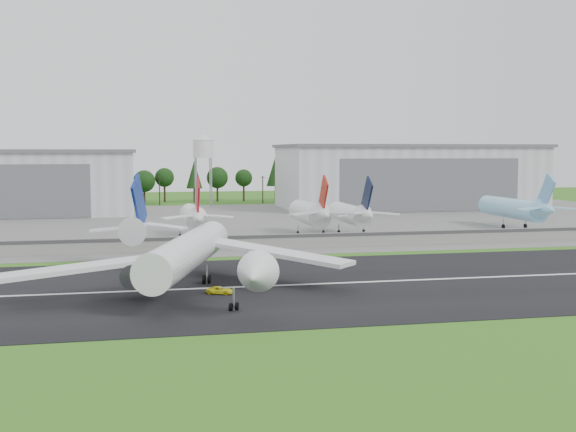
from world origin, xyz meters
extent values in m
plane|color=#276517|center=(0.00, 0.00, 0.00)|extent=(600.00, 600.00, 0.00)
cube|color=black|center=(0.00, 10.00, 0.05)|extent=(320.00, 60.00, 0.10)
cube|color=white|center=(0.00, 10.00, 0.11)|extent=(220.00, 1.00, 0.02)
cube|color=slate|center=(0.00, 120.00, 0.05)|extent=(320.00, 150.00, 0.10)
cube|color=gray|center=(0.00, 55.00, 1.75)|extent=(240.00, 0.50, 3.50)
cube|color=#38383A|center=(0.00, 54.70, 3.00)|extent=(240.00, 0.12, 0.70)
cube|color=silver|center=(75.00, 165.00, 12.00)|extent=(100.00, 45.00, 24.00)
cube|color=#595B60|center=(75.00, 165.00, 24.60)|extent=(102.00, 47.00, 1.20)
cube|color=#595B60|center=(75.00, 142.35, 10.08)|extent=(70.00, 0.30, 19.68)
cylinder|color=#99999E|center=(-8.00, 182.00, 10.00)|extent=(0.50, 0.50, 20.00)
cylinder|color=#99999E|center=(-2.00, 188.00, 10.00)|extent=(0.50, 0.50, 20.00)
cylinder|color=silver|center=(-5.00, 185.00, 23.50)|extent=(8.00, 8.00, 7.00)
cone|color=silver|center=(-5.00, 185.00, 28.20)|extent=(8.40, 8.40, 2.40)
cylinder|color=white|center=(-24.01, 10.00, 6.20)|extent=(18.14, 43.82, 5.80)
cone|color=white|center=(-16.86, -13.96, 6.20)|extent=(7.27, 7.41, 5.80)
cone|color=white|center=(-31.59, 35.39, 7.40)|extent=(7.85, 10.20, 5.51)
cube|color=navy|center=(-31.44, 34.91, 12.70)|extent=(3.21, 9.28, 11.13)
cube|color=white|center=(-9.06, 12.37, 5.40)|extent=(23.78, 23.57, 2.65)
cylinder|color=#333338|center=(-13.91, 9.36, 3.80)|extent=(5.21, 6.36, 3.80)
cube|color=white|center=(-26.65, 36.34, 7.80)|extent=(9.23, 7.75, 0.98)
cube|color=white|center=(-37.81, 3.80, 5.40)|extent=(28.52, 10.92, 2.65)
cylinder|color=#333338|center=(-32.11, 3.93, 3.80)|extent=(5.21, 6.36, 3.80)
cube|color=white|center=(-36.23, 33.49, 7.80)|extent=(9.08, 3.42, 0.98)
cube|color=#99999E|center=(-22.87, 6.17, 1.70)|extent=(18.16, 31.61, 3.20)
cylinder|color=black|center=(-29.18, 11.59, 0.85)|extent=(0.81, 1.55, 1.50)
imported|color=yellow|center=(-19.39, 4.87, 0.69)|extent=(4.66, 3.41, 1.18)
cylinder|color=white|center=(-17.60, 80.00, 5.62)|extent=(5.24, 24.00, 5.24)
cone|color=white|center=(-17.60, 64.50, 6.62)|extent=(4.98, 7.00, 4.98)
cube|color=#AC0D1C|center=(-17.60, 65.00, 11.42)|extent=(0.45, 8.59, 10.02)
cylinder|color=#99999E|center=(-21.10, 78.00, 1.50)|extent=(0.32, 0.32, 3.00)
cylinder|color=#99999E|center=(-14.10, 78.00, 1.50)|extent=(0.32, 0.32, 3.00)
cylinder|color=black|center=(-21.10, 78.00, 0.80)|extent=(0.40, 1.40, 1.40)
cylinder|color=silver|center=(13.30, 80.00, 5.94)|extent=(5.88, 24.00, 5.88)
cone|color=silver|center=(13.30, 64.50, 6.94)|extent=(5.59, 7.00, 5.59)
cube|color=#A1170C|center=(13.30, 65.00, 11.74)|extent=(0.45, 8.59, 10.02)
cylinder|color=#99999E|center=(9.80, 78.00, 1.50)|extent=(0.32, 0.32, 3.00)
cylinder|color=#99999E|center=(16.80, 78.00, 1.50)|extent=(0.32, 0.32, 3.00)
cylinder|color=black|center=(9.80, 78.00, 0.80)|extent=(0.40, 1.40, 1.40)
cylinder|color=white|center=(24.56, 80.00, 5.58)|extent=(5.16, 24.00, 5.16)
cone|color=white|center=(24.56, 64.50, 6.58)|extent=(4.90, 7.00, 4.90)
cube|color=black|center=(24.56, 65.00, 11.38)|extent=(0.45, 8.59, 10.02)
cylinder|color=#99999E|center=(21.06, 78.00, 1.50)|extent=(0.32, 0.32, 3.00)
cylinder|color=#99999E|center=(28.06, 78.00, 1.50)|extent=(0.32, 0.32, 3.00)
cylinder|color=black|center=(21.06, 78.00, 0.80)|extent=(0.40, 1.40, 1.40)
cylinder|color=#8ED4F6|center=(75.43, 85.00, 5.91)|extent=(5.82, 30.00, 5.82)
cone|color=#8ED4F6|center=(75.43, 66.50, 6.91)|extent=(5.53, 7.00, 5.53)
cube|color=#69A3D7|center=(75.43, 67.00, 11.71)|extent=(0.45, 8.59, 10.02)
cylinder|color=#99999E|center=(71.93, 83.00, 1.50)|extent=(0.32, 0.32, 3.00)
cylinder|color=#99999E|center=(78.93, 83.00, 1.50)|extent=(0.32, 0.32, 3.00)
cylinder|color=black|center=(71.93, 83.00, 0.80)|extent=(0.40, 1.40, 1.40)
camera|label=1|loc=(-32.26, -106.75, 22.44)|focal=45.00mm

